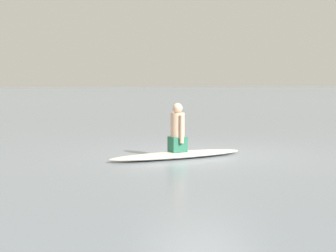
{
  "coord_description": "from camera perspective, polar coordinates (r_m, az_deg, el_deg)",
  "views": [
    {
      "loc": [
        -6.44,
        -9.64,
        1.63
      ],
      "look_at": [
        -0.8,
        0.09,
        0.69
      ],
      "focal_mm": 54.53,
      "sensor_mm": 36.0,
      "label": 1
    }
  ],
  "objects": [
    {
      "name": "ground_plane",
      "position": [
        11.7,
        3.65,
        -3.22
      ],
      "size": [
        400.0,
        400.0,
        0.0
      ],
      "primitive_type": "plane",
      "color": "gray"
    },
    {
      "name": "surfboard",
      "position": [
        11.17,
        1.07,
        -3.24
      ],
      "size": [
        3.23,
        0.8,
        0.14
      ],
      "primitive_type": "ellipsoid",
      "rotation": [
        0.0,
        0.0,
        -0.04
      ],
      "color": "silver",
      "rests_on": "ground"
    },
    {
      "name": "person_paddler",
      "position": [
        11.1,
        1.08,
        -0.42
      ],
      "size": [
        0.36,
        0.46,
        1.06
      ],
      "rotation": [
        0.0,
        0.0,
        -0.04
      ],
      "color": "#26664C",
      "rests_on": "surfboard"
    }
  ]
}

